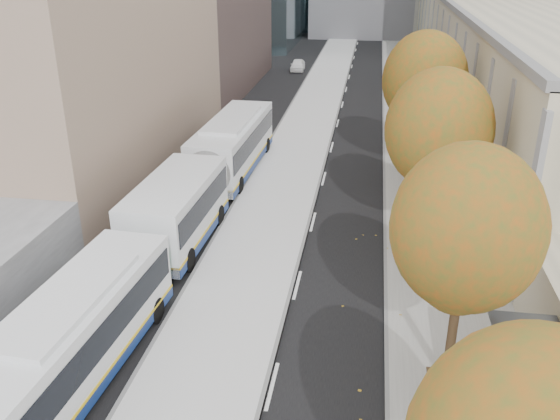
# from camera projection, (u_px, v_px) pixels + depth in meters

# --- Properties ---
(bus_platform) EXTENTS (4.25, 150.00, 0.15)m
(bus_platform) POSITION_uv_depth(u_px,v_px,m) (297.00, 149.00, 39.14)
(bus_platform) COLOR silver
(bus_platform) RESTS_ON ground
(sidewalk) EXTENTS (4.75, 150.00, 0.08)m
(sidewalk) POSITION_uv_depth(u_px,v_px,m) (420.00, 156.00, 38.02)
(sidewalk) COLOR gray
(sidewalk) RESTS_ON ground
(building_tan) EXTENTS (18.00, 92.00, 8.00)m
(building_tan) POSITION_uv_depth(u_px,v_px,m) (520.00, 36.00, 61.01)
(building_tan) COLOR #A79F85
(building_tan) RESTS_ON ground
(bus_shelter) EXTENTS (1.90, 4.40, 2.53)m
(bus_shelter) POSITION_uv_depth(u_px,v_px,m) (546.00, 375.00, 15.22)
(bus_shelter) COLOR #383A3F
(bus_shelter) RESTS_ON sidewalk
(tree_c) EXTENTS (4.20, 4.20, 7.28)m
(tree_c) POSITION_uv_depth(u_px,v_px,m) (467.00, 229.00, 16.11)
(tree_c) COLOR black
(tree_c) RESTS_ON sidewalk
(tree_d) EXTENTS (4.40, 4.40, 7.60)m
(tree_d) POSITION_uv_depth(u_px,v_px,m) (439.00, 130.00, 24.16)
(tree_d) COLOR black
(tree_d) RESTS_ON sidewalk
(tree_e) EXTENTS (4.60, 4.60, 7.92)m
(tree_e) POSITION_uv_depth(u_px,v_px,m) (425.00, 80.00, 32.20)
(tree_e) COLOR black
(tree_e) RESTS_ON sidewalk
(bus_far) EXTENTS (3.24, 18.50, 3.07)m
(bus_far) POSITION_uv_depth(u_px,v_px,m) (213.00, 168.00, 31.13)
(bus_far) COLOR silver
(bus_far) RESTS_ON ground
(distant_car) EXTENTS (1.58, 3.64, 1.22)m
(distant_car) POSITION_uv_depth(u_px,v_px,m) (298.00, 65.00, 64.36)
(distant_car) COLOR white
(distant_car) RESTS_ON ground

